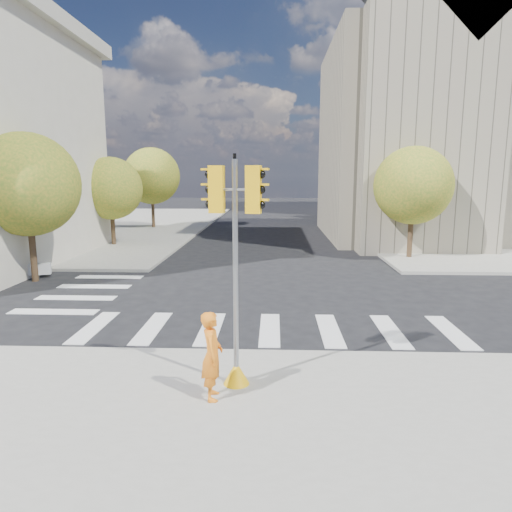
% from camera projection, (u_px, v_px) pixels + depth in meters
% --- Properties ---
extents(ground, '(160.00, 160.00, 0.00)m').
position_uv_depth(ground, '(273.00, 310.00, 15.75)').
color(ground, black).
rests_on(ground, ground).
extents(sidewalk_far_right, '(28.00, 40.00, 0.15)m').
position_uv_depth(sidewalk_far_right, '(499.00, 227.00, 40.53)').
color(sidewalk_far_right, gray).
rests_on(sidewalk_far_right, ground).
extents(sidewalk_far_left, '(28.00, 40.00, 0.15)m').
position_uv_depth(sidewalk_far_left, '(58.00, 225.00, 42.10)').
color(sidewalk_far_left, gray).
rests_on(sidewalk_far_left, ground).
extents(civic_building, '(26.00, 16.00, 19.39)m').
position_uv_depth(civic_building, '(492.00, 138.00, 32.68)').
color(civic_building, gray).
rests_on(civic_building, ground).
extents(office_tower, '(20.00, 18.00, 30.00)m').
position_uv_depth(office_tower, '(462.00, 86.00, 53.59)').
color(office_tower, '#9EA0A3').
rests_on(office_tower, ground).
extents(tree_lw_near, '(4.40, 4.40, 6.41)m').
position_uv_depth(tree_lw_near, '(27.00, 185.00, 19.37)').
color(tree_lw_near, '#382616').
rests_on(tree_lw_near, ground).
extents(tree_lw_mid, '(4.00, 4.00, 5.77)m').
position_uv_depth(tree_lw_mid, '(111.00, 189.00, 29.28)').
color(tree_lw_mid, '#382616').
rests_on(tree_lw_mid, ground).
extents(tree_lw_far, '(4.80, 4.80, 6.95)m').
position_uv_depth(tree_lw_far, '(152.00, 176.00, 38.98)').
color(tree_lw_far, '#382616').
rests_on(tree_lw_far, ground).
extents(tree_re_near, '(4.20, 4.20, 6.16)m').
position_uv_depth(tree_re_near, '(413.00, 186.00, 24.59)').
color(tree_re_near, '#382616').
rests_on(tree_re_near, ground).
extents(tree_re_mid, '(4.60, 4.60, 6.66)m').
position_uv_depth(tree_re_mid, '(368.00, 178.00, 36.34)').
color(tree_re_mid, '#382616').
rests_on(tree_re_mid, ground).
extents(tree_re_far, '(4.00, 4.00, 5.88)m').
position_uv_depth(tree_re_far, '(345.00, 182.00, 48.23)').
color(tree_re_far, '#382616').
rests_on(tree_re_far, ground).
extents(lamp_near, '(0.35, 0.18, 8.11)m').
position_uv_depth(lamp_near, '(403.00, 176.00, 28.41)').
color(lamp_near, black).
rests_on(lamp_near, sidewalk_far_right).
extents(lamp_far, '(0.35, 0.18, 8.11)m').
position_uv_depth(lamp_far, '(361.00, 176.00, 42.19)').
color(lamp_far, black).
rests_on(lamp_far, sidewalk_far_right).
extents(traffic_signal, '(1.08, 0.56, 4.88)m').
position_uv_depth(traffic_signal, '(236.00, 290.00, 9.52)').
color(traffic_signal, '#E6A80C').
rests_on(traffic_signal, sidewalk_near).
extents(photographer, '(0.50, 0.70, 1.81)m').
position_uv_depth(photographer, '(212.00, 355.00, 9.10)').
color(photographer, orange).
rests_on(photographer, sidewalk_near).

